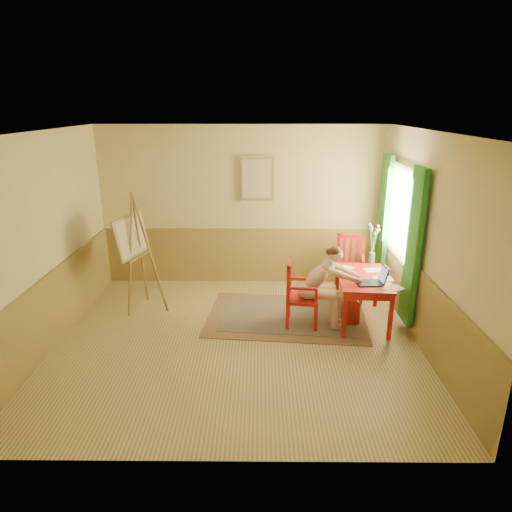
{
  "coord_description": "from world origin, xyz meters",
  "views": [
    {
      "loc": [
        0.3,
        -5.57,
        3.11
      ],
      "look_at": [
        0.25,
        0.55,
        1.05
      ],
      "focal_mm": 31.68,
      "sensor_mm": 36.0,
      "label": 1
    }
  ],
  "objects_px": {
    "table": "(363,282)",
    "chair_left": "(299,294)",
    "chair_back": "(350,267)",
    "easel": "(134,241)",
    "figure": "(323,283)",
    "laptop": "(374,280)"
  },
  "relations": [
    {
      "from": "chair_left",
      "to": "easel",
      "type": "xyz_separation_m",
      "value": [
        -2.51,
        0.58,
        0.62
      ]
    },
    {
      "from": "chair_back",
      "to": "easel",
      "type": "xyz_separation_m",
      "value": [
        -3.44,
        -0.47,
        0.59
      ]
    },
    {
      "from": "table",
      "to": "chair_left",
      "type": "relative_size",
      "value": 1.27
    },
    {
      "from": "chair_back",
      "to": "figure",
      "type": "bearing_deg",
      "value": -119.15
    },
    {
      "from": "laptop",
      "to": "easel",
      "type": "height_order",
      "value": "easel"
    },
    {
      "from": "chair_back",
      "to": "easel",
      "type": "distance_m",
      "value": 3.52
    },
    {
      "from": "table",
      "to": "figure",
      "type": "distance_m",
      "value": 0.63
    },
    {
      "from": "table",
      "to": "figure",
      "type": "height_order",
      "value": "figure"
    },
    {
      "from": "chair_back",
      "to": "figure",
      "type": "xyz_separation_m",
      "value": [
        -0.6,
        -1.07,
        0.15
      ]
    },
    {
      "from": "laptop",
      "to": "easel",
      "type": "distance_m",
      "value": 3.63
    },
    {
      "from": "chair_back",
      "to": "laptop",
      "type": "distance_m",
      "value": 1.23
    },
    {
      "from": "table",
      "to": "laptop",
      "type": "bearing_deg",
      "value": -73.16
    },
    {
      "from": "table",
      "to": "easel",
      "type": "height_order",
      "value": "easel"
    },
    {
      "from": "chair_left",
      "to": "easel",
      "type": "bearing_deg",
      "value": 167.09
    },
    {
      "from": "chair_back",
      "to": "figure",
      "type": "distance_m",
      "value": 1.24
    },
    {
      "from": "chair_back",
      "to": "table",
      "type": "bearing_deg",
      "value": -89.04
    },
    {
      "from": "table",
      "to": "chair_left",
      "type": "height_order",
      "value": "chair_left"
    },
    {
      "from": "chair_left",
      "to": "chair_back",
      "type": "distance_m",
      "value": 1.4
    },
    {
      "from": "chair_back",
      "to": "easel",
      "type": "bearing_deg",
      "value": -172.18
    },
    {
      "from": "table",
      "to": "chair_left",
      "type": "bearing_deg",
      "value": -172.53
    },
    {
      "from": "table",
      "to": "easel",
      "type": "relative_size",
      "value": 0.66
    },
    {
      "from": "laptop",
      "to": "easel",
      "type": "xyz_separation_m",
      "value": [
        -3.54,
        0.72,
        0.34
      ]
    }
  ]
}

